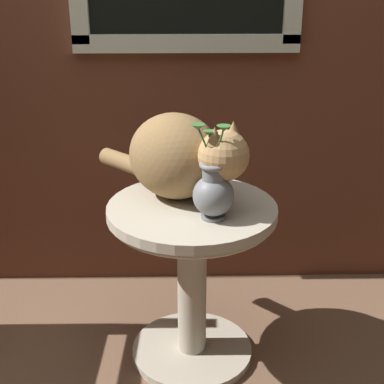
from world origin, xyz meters
The scene contains 3 objects.
wicker_side_table centered at (0.30, 0.25, 0.42)m, with size 0.58×0.58×0.62m.
cat centered at (0.25, 0.32, 0.77)m, with size 0.54×0.52×0.30m.
pewter_vase_with_ivy centered at (0.36, 0.15, 0.71)m, with size 0.14×0.13×0.31m.
Camera 1 is at (0.26, -1.51, 1.40)m, focal length 53.00 mm.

